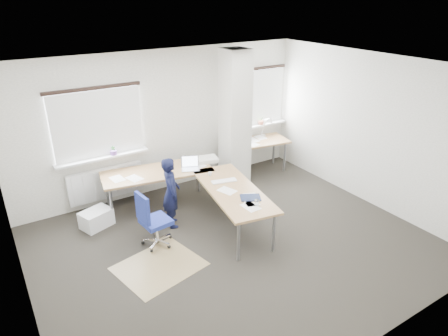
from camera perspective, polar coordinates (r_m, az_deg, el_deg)
ground at (r=6.59m, az=1.50°, el=-10.88°), size 6.00×6.00×0.00m
room_shell at (r=6.22m, az=0.74°, el=5.06°), size 6.04×5.04×2.82m
floor_mat at (r=6.21m, az=-9.21°, el=-13.67°), size 1.35×1.21×0.01m
white_crate at (r=7.31m, az=-17.76°, el=-6.90°), size 0.60×0.50×0.30m
desk_main at (r=7.06m, az=-4.03°, el=-1.85°), size 2.40×2.98×0.96m
desk_side at (r=8.88m, az=4.63°, el=3.65°), size 1.50×0.93×1.22m
task_chair at (r=6.53m, az=-9.87°, el=-8.79°), size 0.52×0.52×0.96m
person at (r=6.85m, az=-7.56°, el=-3.47°), size 0.42×0.53×1.26m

